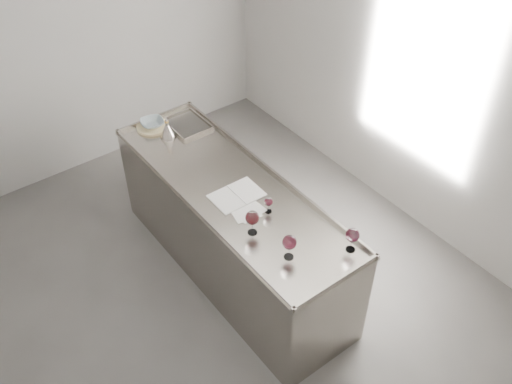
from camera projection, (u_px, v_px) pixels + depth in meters
room_shell at (193, 188)px, 3.70m from camera, size 4.54×5.04×2.84m
counter at (233, 230)px, 4.72m from camera, size 0.77×2.42×0.97m
wine_glass_left at (252, 218)px, 3.95m from camera, size 0.10×0.10×0.20m
wine_glass_middle at (289, 243)px, 3.78m from camera, size 0.10×0.10×0.19m
wine_glass_right at (352, 236)px, 3.83m from camera, size 0.10×0.10×0.19m
wine_glass_small at (269, 202)px, 4.14m from camera, size 0.06×0.06×0.13m
notebook at (237, 195)px, 4.33m from camera, size 0.39×0.27×0.02m
loose_paper_top at (243, 206)px, 4.25m from camera, size 0.24×0.33×0.00m
loose_paper_under at (243, 208)px, 4.23m from camera, size 0.25×0.32×0.00m
trivet at (153, 126)px, 5.01m from camera, size 0.35×0.35×0.02m
ceramic_bowl at (152, 123)px, 4.99m from camera, size 0.24×0.24×0.05m
wine_funnel at (168, 131)px, 4.87m from camera, size 0.14×0.14×0.21m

